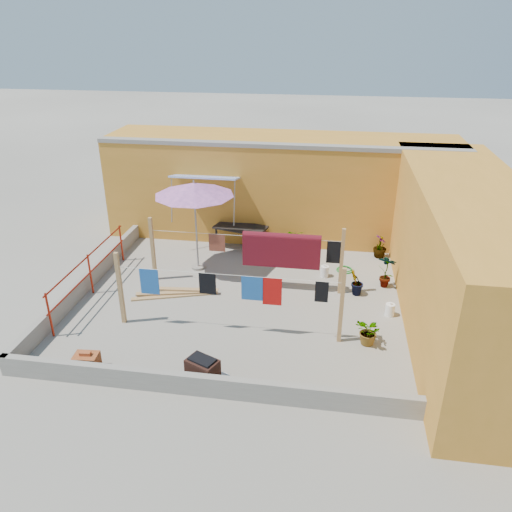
% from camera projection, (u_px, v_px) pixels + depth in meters
% --- Properties ---
extents(ground, '(80.00, 80.00, 0.00)m').
position_uv_depth(ground, '(240.00, 300.00, 12.66)').
color(ground, '#9E998E').
rests_on(ground, ground).
extents(wall_back, '(11.00, 3.27, 3.21)m').
position_uv_depth(wall_back, '(281.00, 186.00, 16.11)').
color(wall_back, orange).
rests_on(wall_back, ground).
extents(wall_right, '(2.40, 9.00, 3.20)m').
position_uv_depth(wall_right, '(465.00, 257.00, 11.26)').
color(wall_right, orange).
rests_on(wall_right, ground).
extents(parapet_front, '(8.30, 0.16, 0.44)m').
position_uv_depth(parapet_front, '(204.00, 385.00, 9.37)').
color(parapet_front, gray).
rests_on(parapet_front, ground).
extents(parapet_left, '(0.16, 7.30, 0.44)m').
position_uv_depth(parapet_left, '(87.00, 281.00, 13.14)').
color(parapet_left, gray).
rests_on(parapet_left, ground).
extents(red_railing, '(0.05, 4.20, 1.10)m').
position_uv_depth(red_railing, '(89.00, 268.00, 12.72)').
color(red_railing, maroon).
rests_on(red_railing, ground).
extents(clothesline_rig, '(5.09, 2.35, 1.80)m').
position_uv_depth(clothesline_rig, '(274.00, 256.00, 12.59)').
color(clothesline_rig, tan).
rests_on(clothesline_rig, ground).
extents(patio_umbrella, '(2.75, 2.75, 2.61)m').
position_uv_depth(patio_umbrella, '(194.00, 190.00, 13.35)').
color(patio_umbrella, gray).
rests_on(patio_umbrella, ground).
extents(outdoor_table, '(1.71, 1.16, 0.73)m').
position_uv_depth(outdoor_table, '(241.00, 228.00, 15.32)').
color(outdoor_table, black).
rests_on(outdoor_table, ground).
extents(brick_stack, '(0.51, 0.39, 0.42)m').
position_uv_depth(brick_stack, '(87.00, 362.00, 10.08)').
color(brick_stack, '#9E4924').
rests_on(brick_stack, ground).
extents(lumber_pile, '(2.15, 0.80, 0.13)m').
position_uv_depth(lumber_pile, '(175.00, 293.00, 12.89)').
color(lumber_pile, tan).
rests_on(lumber_pile, ground).
extents(brazier, '(0.71, 0.61, 0.54)m').
position_uv_depth(brazier, '(203.00, 370.00, 9.71)').
color(brazier, black).
rests_on(brazier, ground).
extents(white_basin, '(0.50, 0.50, 0.09)m').
position_uv_depth(white_basin, '(219.00, 381.00, 9.76)').
color(white_basin, white).
rests_on(white_basin, ground).
extents(water_jug_a, '(0.23, 0.23, 0.35)m').
position_uv_depth(water_jug_a, '(390.00, 310.00, 11.96)').
color(water_jug_a, white).
rests_on(water_jug_a, ground).
extents(water_jug_b, '(0.23, 0.23, 0.36)m').
position_uv_depth(water_jug_b, '(325.00, 271.00, 13.80)').
color(water_jug_b, white).
rests_on(water_jug_b, ground).
extents(green_hose, '(0.47, 0.47, 0.07)m').
position_uv_depth(green_hose, '(345.00, 270.00, 14.18)').
color(green_hose, '#1B7B24').
rests_on(green_hose, ground).
extents(plant_back_a, '(0.89, 0.82, 0.84)m').
position_uv_depth(plant_back_a, '(291.00, 242.00, 15.00)').
color(plant_back_a, '#235719').
rests_on(plant_back_a, ground).
extents(plant_back_b, '(0.45, 0.45, 0.70)m').
position_uv_depth(plant_back_b, '(380.00, 246.00, 14.87)').
color(plant_back_b, '#235719').
rests_on(plant_back_b, ground).
extents(plant_right_a, '(0.58, 0.49, 0.94)m').
position_uv_depth(plant_right_a, '(386.00, 271.00, 13.13)').
color(plant_right_a, '#235719').
rests_on(plant_right_a, ground).
extents(plant_right_b, '(0.50, 0.50, 0.71)m').
position_uv_depth(plant_right_b, '(356.00, 283.00, 12.78)').
color(plant_right_b, '#235719').
rests_on(plant_right_b, ground).
extents(plant_right_c, '(0.75, 0.76, 0.64)m').
position_uv_depth(plant_right_c, '(369.00, 332.00, 10.81)').
color(plant_right_c, '#235719').
rests_on(plant_right_c, ground).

